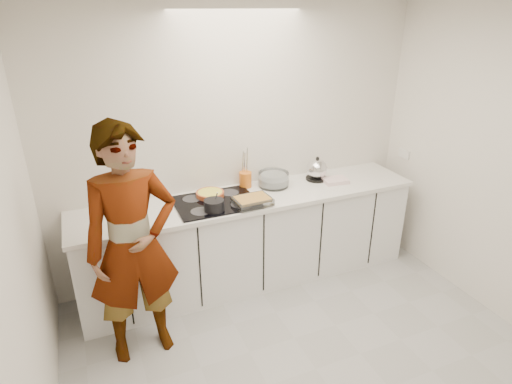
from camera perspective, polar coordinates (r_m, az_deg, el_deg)
name	(u,v)px	position (r m, az deg, el deg)	size (l,w,h in m)	color
floor	(316,369)	(3.53, 8.01, -22.34)	(3.60, 3.20, 0.00)	#B2B2B1
wall_back	(238,146)	(4.09, -2.37, 6.17)	(3.60, 0.00, 2.60)	white
wall_left	(8,281)	(2.43, -30.15, -10.23)	(0.00, 3.20, 2.60)	white
base_cabinets	(252,241)	(4.17, -0.60, -6.49)	(3.20, 0.58, 0.87)	white
countertop	(251,198)	(3.96, -0.63, -0.78)	(3.24, 0.64, 0.04)	white
hob	(216,202)	(3.82, -5.38, -1.37)	(0.72, 0.54, 0.01)	black
tart_dish	(210,194)	(3.92, -6.14, -0.23)	(0.33, 0.33, 0.04)	#B14923
saucepan	(214,205)	(3.64, -5.61, -1.77)	(0.20, 0.20, 0.16)	black
baking_dish	(252,200)	(3.74, -0.49, -1.14)	(0.33, 0.25, 0.06)	silver
mixing_bowl	(274,180)	(4.15, 2.35, 1.64)	(0.38, 0.38, 0.14)	silver
tea_towel	(335,181)	(4.32, 10.52, 1.51)	(0.24, 0.17, 0.04)	white
kettle	(317,170)	(4.33, 8.11, 2.92)	(0.22, 0.22, 0.24)	black
utensil_crock	(245,180)	(4.12, -1.42, 1.67)	(0.12, 0.12, 0.15)	orange
cook	(133,247)	(3.24, -16.08, -7.02)	(0.68, 0.44, 1.85)	white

